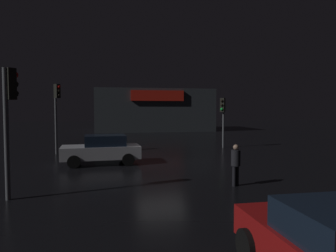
{
  "coord_description": "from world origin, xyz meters",
  "views": [
    {
      "loc": [
        -2.69,
        -15.78,
        2.83
      ],
      "look_at": [
        1.87,
        7.87,
        1.54
      ],
      "focal_mm": 33.21,
      "sensor_mm": 36.0,
      "label": 1
    }
  ],
  "objects_px": {
    "store_building": "(152,110)",
    "traffic_signal_opposite": "(9,108)",
    "pedestrian": "(236,162)",
    "traffic_signal_cross_left": "(223,112)",
    "traffic_signal_main": "(57,104)",
    "car_near": "(102,149)"
  },
  "relations": [
    {
      "from": "store_building",
      "to": "traffic_signal_opposite",
      "type": "relative_size",
      "value": 3.68
    },
    {
      "from": "pedestrian",
      "to": "traffic_signal_opposite",
      "type": "bearing_deg",
      "value": -178.01
    },
    {
      "from": "traffic_signal_opposite",
      "to": "traffic_signal_cross_left",
      "type": "bearing_deg",
      "value": 44.75
    },
    {
      "from": "store_building",
      "to": "traffic_signal_cross_left",
      "type": "height_order",
      "value": "store_building"
    },
    {
      "from": "traffic_signal_main",
      "to": "traffic_signal_cross_left",
      "type": "height_order",
      "value": "traffic_signal_main"
    },
    {
      "from": "store_building",
      "to": "pedestrian",
      "type": "relative_size",
      "value": 9.83
    },
    {
      "from": "store_building",
      "to": "car_near",
      "type": "distance_m",
      "value": 26.57
    },
    {
      "from": "traffic_signal_cross_left",
      "to": "pedestrian",
      "type": "height_order",
      "value": "traffic_signal_cross_left"
    },
    {
      "from": "traffic_signal_opposite",
      "to": "car_near",
      "type": "relative_size",
      "value": 1.01
    },
    {
      "from": "traffic_signal_opposite",
      "to": "pedestrian",
      "type": "height_order",
      "value": "traffic_signal_opposite"
    },
    {
      "from": "pedestrian",
      "to": "store_building",
      "type": "bearing_deg",
      "value": 87.6
    },
    {
      "from": "traffic_signal_main",
      "to": "traffic_signal_cross_left",
      "type": "xyz_separation_m",
      "value": [
        11.43,
        1.18,
        -0.51
      ]
    },
    {
      "from": "traffic_signal_main",
      "to": "pedestrian",
      "type": "bearing_deg",
      "value": -51.47
    },
    {
      "from": "car_near",
      "to": "pedestrian",
      "type": "distance_m",
      "value": 7.51
    },
    {
      "from": "store_building",
      "to": "car_near",
      "type": "relative_size",
      "value": 3.73
    },
    {
      "from": "car_near",
      "to": "traffic_signal_main",
      "type": "bearing_deg",
      "value": 124.58
    },
    {
      "from": "store_building",
      "to": "pedestrian",
      "type": "distance_m",
      "value": 31.48
    },
    {
      "from": "car_near",
      "to": "pedestrian",
      "type": "relative_size",
      "value": 2.63
    },
    {
      "from": "store_building",
      "to": "car_near",
      "type": "bearing_deg",
      "value": -103.67
    },
    {
      "from": "traffic_signal_main",
      "to": "car_near",
      "type": "height_order",
      "value": "traffic_signal_main"
    },
    {
      "from": "traffic_signal_opposite",
      "to": "traffic_signal_cross_left",
      "type": "height_order",
      "value": "traffic_signal_opposite"
    },
    {
      "from": "store_building",
      "to": "pedestrian",
      "type": "bearing_deg",
      "value": -92.4
    }
  ]
}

